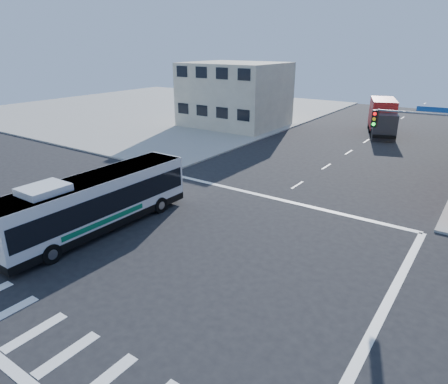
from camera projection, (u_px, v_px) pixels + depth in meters
The scene contains 6 objects.
ground at pixel (190, 254), 20.70m from camera, with size 120.00×120.00×0.00m, color black.
sidewalk_nw at pixel (161, 108), 66.31m from camera, with size 50.00×50.00×0.15m, color #99978E.
building_west at pixel (235, 95), 51.46m from camera, with size 12.06×10.06×8.00m.
signal_mast_ne at pixel (434, 144), 22.27m from camera, with size 7.91×1.13×8.07m.
transit_bus at pixel (96, 202), 22.79m from camera, with size 2.75×12.07×3.57m.
box_truck at pixel (382, 118), 47.36m from camera, with size 5.26×9.23×3.99m.
Camera 1 is at (11.88, -13.99, 10.24)m, focal length 32.00 mm.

